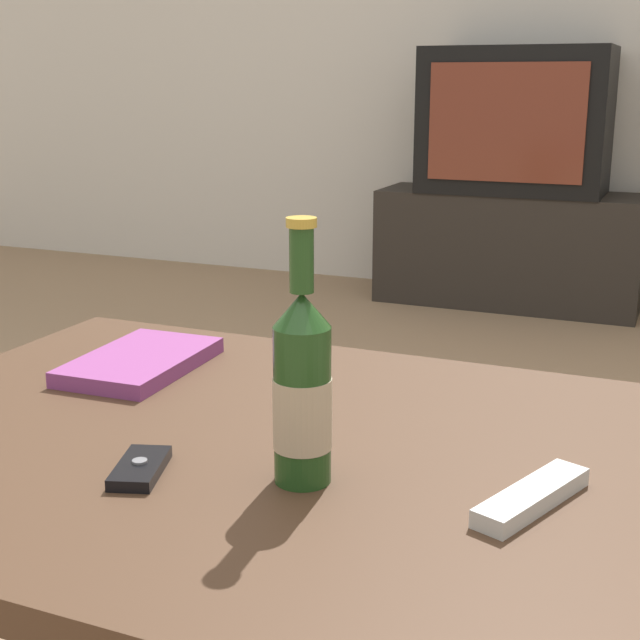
{
  "coord_description": "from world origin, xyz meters",
  "views": [
    {
      "loc": [
        0.5,
        -0.92,
        0.92
      ],
      "look_at": [
        0.02,
        0.21,
        0.59
      ],
      "focal_mm": 50.0,
      "sensor_mm": 36.0,
      "label": 1
    }
  ],
  "objects_px": {
    "cell_phone": "(140,468)",
    "remote_control": "(532,497)",
    "tv_stand": "(508,249)",
    "table_book": "(140,362)",
    "television": "(515,121)",
    "beer_bottle": "(302,390)"
  },
  "relations": [
    {
      "from": "tv_stand",
      "to": "remote_control",
      "type": "height_order",
      "value": "remote_control"
    },
    {
      "from": "cell_phone",
      "to": "beer_bottle",
      "type": "bearing_deg",
      "value": -0.44
    },
    {
      "from": "cell_phone",
      "to": "table_book",
      "type": "relative_size",
      "value": 0.43
    },
    {
      "from": "beer_bottle",
      "to": "cell_phone",
      "type": "bearing_deg",
      "value": -162.23
    },
    {
      "from": "tv_stand",
      "to": "cell_phone",
      "type": "xyz_separation_m",
      "value": [
        0.16,
        -2.91,
        0.26
      ]
    },
    {
      "from": "tv_stand",
      "to": "beer_bottle",
      "type": "height_order",
      "value": "beer_bottle"
    },
    {
      "from": "tv_stand",
      "to": "television",
      "type": "xyz_separation_m",
      "value": [
        0.0,
        -0.0,
        0.52
      ]
    },
    {
      "from": "beer_bottle",
      "to": "table_book",
      "type": "xyz_separation_m",
      "value": [
        -0.39,
        0.26,
        -0.1
      ]
    },
    {
      "from": "tv_stand",
      "to": "cell_phone",
      "type": "distance_m",
      "value": 2.93
    },
    {
      "from": "television",
      "to": "beer_bottle",
      "type": "bearing_deg",
      "value": -83.35
    },
    {
      "from": "remote_control",
      "to": "beer_bottle",
      "type": "bearing_deg",
      "value": -150.48
    },
    {
      "from": "television",
      "to": "cell_phone",
      "type": "distance_m",
      "value": 2.92
    },
    {
      "from": "remote_control",
      "to": "table_book",
      "type": "xyz_separation_m",
      "value": [
        -0.64,
        0.23,
        0.0
      ]
    },
    {
      "from": "beer_bottle",
      "to": "cell_phone",
      "type": "height_order",
      "value": "beer_bottle"
    },
    {
      "from": "television",
      "to": "remote_control",
      "type": "bearing_deg",
      "value": -78.37
    },
    {
      "from": "cell_phone",
      "to": "remote_control",
      "type": "distance_m",
      "value": 0.43
    },
    {
      "from": "television",
      "to": "beer_bottle",
      "type": "height_order",
      "value": "television"
    },
    {
      "from": "remote_control",
      "to": "table_book",
      "type": "height_order",
      "value": "table_book"
    },
    {
      "from": "beer_bottle",
      "to": "remote_control",
      "type": "height_order",
      "value": "beer_bottle"
    },
    {
      "from": "table_book",
      "to": "cell_phone",
      "type": "bearing_deg",
      "value": -58.19
    },
    {
      "from": "cell_phone",
      "to": "remote_control",
      "type": "bearing_deg",
      "value": -5.62
    },
    {
      "from": "tv_stand",
      "to": "cell_phone",
      "type": "height_order",
      "value": "cell_phone"
    }
  ]
}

